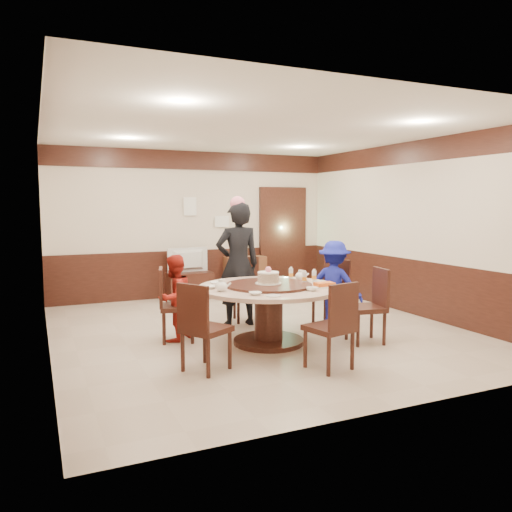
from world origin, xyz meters
name	(u,v)px	position (x,y,z in m)	size (l,w,h in m)	color
room	(258,255)	(0.01, 0.01, 1.08)	(6.00, 6.04, 2.84)	beige
banquet_table	(269,303)	(-0.15, -0.66, 0.53)	(1.81, 1.81, 0.78)	#351710
chair_0	(331,305)	(1.11, -0.17, 0.30)	(0.60, 0.60, 0.97)	#351710
chair_1	(248,301)	(0.11, 0.63, 0.30)	(0.52, 0.53, 0.97)	#351710
chair_2	(176,318)	(-1.20, -0.05, 0.30)	(0.54, 0.53, 0.97)	#351710
chair_3	(205,343)	(-1.23, -1.34, 0.30)	(0.61, 0.60, 0.97)	#351710
chair_4	(330,342)	(0.04, -1.84, 0.30)	(0.53, 0.53, 0.97)	#351710
chair_5	(367,319)	(1.05, -1.13, 0.30)	(0.52, 0.52, 0.97)	#351710
person_standing	(238,264)	(-0.14, 0.42, 0.91)	(0.66, 0.44, 1.82)	black
person_red	(174,298)	(-1.22, -0.03, 0.57)	(0.55, 0.43, 1.14)	#AC2016
person_blue	(334,285)	(1.06, -0.33, 0.64)	(0.82, 0.47, 1.27)	#171E98
birthday_cake	(268,278)	(-0.14, -0.64, 0.86)	(0.34, 0.34, 0.22)	white
teapot_left	(221,286)	(-0.83, -0.77, 0.81)	(0.17, 0.15, 0.13)	white
teapot_right	(301,276)	(0.45, -0.42, 0.81)	(0.17, 0.15, 0.13)	white
bowl_0	(216,283)	(-0.73, -0.29, 0.77)	(0.16, 0.16, 0.04)	white
bowl_1	(312,289)	(0.18, -1.19, 0.77)	(0.14, 0.14, 0.04)	white
bowl_2	(255,294)	(-0.56, -1.16, 0.77)	(0.14, 0.14, 0.04)	white
bowl_3	(320,283)	(0.54, -0.80, 0.77)	(0.15, 0.15, 0.05)	white
bowl_4	(211,287)	(-0.88, -0.54, 0.77)	(0.16, 0.16, 0.04)	white
saucer_near	(273,296)	(-0.40, -1.31, 0.76)	(0.18, 0.18, 0.01)	white
saucer_far	(282,278)	(0.30, -0.16, 0.76)	(0.18, 0.18, 0.01)	white
shrimp_platter	(324,285)	(0.46, -1.03, 0.78)	(0.30, 0.20, 0.06)	white
bottle_0	(304,278)	(0.36, -0.69, 0.83)	(0.06, 0.06, 0.16)	white
bottle_1	(314,276)	(0.54, -0.63, 0.83)	(0.06, 0.06, 0.16)	white
bottle_2	(291,274)	(0.36, -0.30, 0.83)	(0.06, 0.06, 0.16)	white
tv_stand	(190,285)	(-0.19, 2.75, 0.25)	(0.85, 0.45, 0.50)	#351710
television	(189,260)	(-0.19, 2.75, 0.73)	(0.81, 0.11, 0.47)	#949497
side_cabinet	(245,275)	(0.96, 2.78, 0.38)	(0.80, 0.40, 0.75)	brown
thermos	(244,247)	(0.96, 2.78, 0.94)	(0.15, 0.15, 0.38)	silver
notice_left	(190,206)	(-0.10, 2.96, 1.75)	(0.25, 0.00, 0.35)	white
notice_right	(222,221)	(0.55, 2.96, 1.45)	(0.30, 0.00, 0.22)	white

